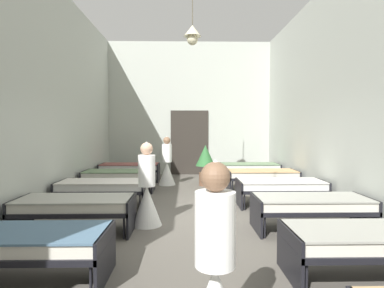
{
  "coord_description": "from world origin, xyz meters",
  "views": [
    {
      "loc": [
        -0.14,
        -6.03,
        1.71
      ],
      "look_at": [
        0.0,
        0.87,
        1.38
      ],
      "focal_mm": 29.43,
      "sensor_mm": 36.0,
      "label": 1
    }
  ],
  "objects_px": {
    "bed_left_row_1": "(22,243)",
    "bed_right_row_3": "(281,186)",
    "bed_left_row_5": "(130,168)",
    "bed_left_row_2": "(75,206)",
    "bed_right_row_2": "(311,205)",
    "nurse_near_aisle": "(167,168)",
    "bed_right_row_4": "(262,175)",
    "nurse_far_aisle": "(215,288)",
    "bed_left_row_3": "(102,187)",
    "nurse_mid_aisle": "(147,196)",
    "bed_left_row_4": "(119,175)",
    "potted_plant": "(205,160)",
    "bed_right_row_1": "(371,240)",
    "bed_right_row_5": "(249,167)"
  },
  "relations": [
    {
      "from": "bed_right_row_3",
      "to": "bed_left_row_5",
      "type": "relative_size",
      "value": 1.0
    },
    {
      "from": "bed_left_row_4",
      "to": "bed_right_row_4",
      "type": "xyz_separation_m",
      "value": [
        3.93,
        0.0,
        0.0
      ]
    },
    {
      "from": "bed_left_row_5",
      "to": "bed_right_row_2",
      "type": "bearing_deg",
      "value": -52.36
    },
    {
      "from": "bed_right_row_4",
      "to": "bed_right_row_2",
      "type": "bearing_deg",
      "value": -90.0
    },
    {
      "from": "bed_left_row_2",
      "to": "bed_left_row_4",
      "type": "height_order",
      "value": "same"
    },
    {
      "from": "bed_left_row_4",
      "to": "potted_plant",
      "type": "relative_size",
      "value": 1.55
    },
    {
      "from": "bed_right_row_2",
      "to": "nurse_near_aisle",
      "type": "relative_size",
      "value": 1.28
    },
    {
      "from": "bed_left_row_3",
      "to": "nurse_mid_aisle",
      "type": "relative_size",
      "value": 1.28
    },
    {
      "from": "bed_left_row_5",
      "to": "bed_left_row_2",
      "type": "bearing_deg",
      "value": -90.0
    },
    {
      "from": "nurse_mid_aisle",
      "to": "potted_plant",
      "type": "bearing_deg",
      "value": 78.28
    },
    {
      "from": "nurse_mid_aisle",
      "to": "bed_left_row_2",
      "type": "bearing_deg",
      "value": -156.92
    },
    {
      "from": "bed_left_row_3",
      "to": "bed_left_row_4",
      "type": "distance_m",
      "value": 1.7
    },
    {
      "from": "bed_left_row_1",
      "to": "bed_right_row_1",
      "type": "bearing_deg",
      "value": 0.0
    },
    {
      "from": "bed_left_row_2",
      "to": "bed_right_row_4",
      "type": "bearing_deg",
      "value": 40.85
    },
    {
      "from": "bed_left_row_1",
      "to": "bed_left_row_4",
      "type": "height_order",
      "value": "same"
    },
    {
      "from": "bed_right_row_2",
      "to": "bed_left_row_5",
      "type": "relative_size",
      "value": 1.0
    },
    {
      "from": "bed_left_row_3",
      "to": "bed_left_row_4",
      "type": "xyz_separation_m",
      "value": [
        0.0,
        1.7,
        0.0
      ]
    },
    {
      "from": "bed_right_row_3",
      "to": "nurse_mid_aisle",
      "type": "bearing_deg",
      "value": -154.05
    },
    {
      "from": "potted_plant",
      "to": "bed_right_row_2",
      "type": "bearing_deg",
      "value": -70.42
    },
    {
      "from": "bed_right_row_1",
      "to": "bed_right_row_4",
      "type": "height_order",
      "value": "same"
    },
    {
      "from": "bed_left_row_2",
      "to": "bed_right_row_3",
      "type": "height_order",
      "value": "same"
    },
    {
      "from": "bed_left_row_4",
      "to": "bed_right_row_5",
      "type": "relative_size",
      "value": 1.0
    },
    {
      "from": "bed_left_row_2",
      "to": "nurse_near_aisle",
      "type": "distance_m",
      "value": 4.56
    },
    {
      "from": "bed_left_row_5",
      "to": "nurse_mid_aisle",
      "type": "bearing_deg",
      "value": -76.51
    },
    {
      "from": "bed_right_row_1",
      "to": "bed_left_row_3",
      "type": "bearing_deg",
      "value": 139.15
    },
    {
      "from": "nurse_far_aisle",
      "to": "nurse_mid_aisle",
      "type": "bearing_deg",
      "value": -77.48
    },
    {
      "from": "bed_left_row_1",
      "to": "bed_right_row_3",
      "type": "relative_size",
      "value": 1.0
    },
    {
      "from": "bed_left_row_2",
      "to": "bed_right_row_1",
      "type": "bearing_deg",
      "value": -23.38
    },
    {
      "from": "bed_right_row_1",
      "to": "bed_left_row_2",
      "type": "height_order",
      "value": "same"
    },
    {
      "from": "bed_right_row_3",
      "to": "nurse_far_aisle",
      "type": "relative_size",
      "value": 1.28
    },
    {
      "from": "bed_right_row_4",
      "to": "bed_left_row_3",
      "type": "bearing_deg",
      "value": -156.62
    },
    {
      "from": "bed_right_row_1",
      "to": "bed_right_row_2",
      "type": "xyz_separation_m",
      "value": [
        0.0,
        1.7,
        0.0
      ]
    },
    {
      "from": "bed_left_row_3",
      "to": "bed_left_row_4",
      "type": "relative_size",
      "value": 1.0
    },
    {
      "from": "bed_left_row_4",
      "to": "nurse_far_aisle",
      "type": "distance_m",
      "value": 6.63
    },
    {
      "from": "bed_right_row_2",
      "to": "bed_right_row_4",
      "type": "xyz_separation_m",
      "value": [
        0.0,
        3.4,
        0.0
      ]
    },
    {
      "from": "bed_left_row_1",
      "to": "bed_left_row_3",
      "type": "distance_m",
      "value": 3.4
    },
    {
      "from": "nurse_far_aisle",
      "to": "bed_left_row_3",
      "type": "bearing_deg",
      "value": -69.08
    },
    {
      "from": "bed_left_row_4",
      "to": "potted_plant",
      "type": "distance_m",
      "value": 2.59
    },
    {
      "from": "bed_left_row_4",
      "to": "nurse_near_aisle",
      "type": "relative_size",
      "value": 1.28
    },
    {
      "from": "bed_right_row_3",
      "to": "bed_right_row_4",
      "type": "relative_size",
      "value": 1.0
    },
    {
      "from": "bed_right_row_3",
      "to": "bed_left_row_4",
      "type": "distance_m",
      "value": 4.28
    },
    {
      "from": "bed_left_row_5",
      "to": "bed_right_row_4",
      "type": "bearing_deg",
      "value": -23.38
    },
    {
      "from": "bed_right_row_5",
      "to": "nurse_near_aisle",
      "type": "bearing_deg",
      "value": -165.15
    },
    {
      "from": "bed_left_row_2",
      "to": "bed_right_row_5",
      "type": "xyz_separation_m",
      "value": [
        3.93,
        5.1,
        0.0
      ]
    },
    {
      "from": "bed_left_row_2",
      "to": "nurse_near_aisle",
      "type": "relative_size",
      "value": 1.28
    },
    {
      "from": "bed_right_row_4",
      "to": "nurse_far_aisle",
      "type": "height_order",
      "value": "nurse_far_aisle"
    },
    {
      "from": "bed_right_row_1",
      "to": "bed_right_row_5",
      "type": "distance_m",
      "value": 6.8
    },
    {
      "from": "potted_plant",
      "to": "nurse_near_aisle",
      "type": "bearing_deg",
      "value": 173.18
    },
    {
      "from": "bed_right_row_1",
      "to": "bed_left_row_3",
      "type": "distance_m",
      "value": 5.2
    },
    {
      "from": "bed_left_row_5",
      "to": "nurse_mid_aisle",
      "type": "height_order",
      "value": "nurse_mid_aisle"
    }
  ]
}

